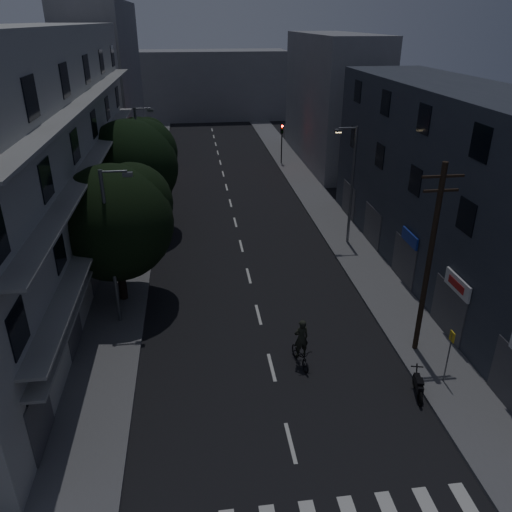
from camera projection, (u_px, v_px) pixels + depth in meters
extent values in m
plane|color=black|center=(235.00, 220.00, 39.18)|extent=(160.00, 160.00, 0.00)
cube|color=#565659|center=(137.00, 224.00, 38.28)|extent=(3.00, 90.00, 0.15)
cube|color=#565659|center=(328.00, 215.00, 40.03)|extent=(3.00, 90.00, 0.15)
cube|color=beige|center=(291.00, 443.00, 18.59)|extent=(0.15, 2.00, 0.01)
cube|color=beige|center=(272.00, 367.00, 22.62)|extent=(0.15, 2.00, 0.01)
cube|color=beige|center=(258.00, 314.00, 26.65)|extent=(0.15, 2.00, 0.01)
cube|color=beige|center=(249.00, 276.00, 30.68)|extent=(0.15, 2.00, 0.01)
cube|color=beige|center=(241.00, 246.00, 34.71)|extent=(0.15, 2.00, 0.01)
cube|color=beige|center=(235.00, 222.00, 38.73)|extent=(0.15, 2.00, 0.01)
cube|color=beige|center=(230.00, 203.00, 42.76)|extent=(0.15, 2.00, 0.01)
cube|color=beige|center=(226.00, 187.00, 46.79)|extent=(0.15, 2.00, 0.01)
cube|color=beige|center=(223.00, 174.00, 50.82)|extent=(0.15, 2.00, 0.01)
cube|color=beige|center=(220.00, 162.00, 54.85)|extent=(0.15, 2.00, 0.01)
cube|color=beige|center=(218.00, 153.00, 58.87)|extent=(0.15, 2.00, 0.01)
cube|color=beige|center=(216.00, 144.00, 62.90)|extent=(0.15, 2.00, 0.01)
cube|color=beige|center=(214.00, 136.00, 66.93)|extent=(0.15, 2.00, 0.01)
cube|color=beige|center=(212.00, 130.00, 70.96)|extent=(0.15, 2.00, 0.01)
cube|color=#A2A29D|center=(35.00, 160.00, 28.51)|extent=(6.00, 36.00, 14.00)
cube|color=black|center=(37.00, 404.00, 17.58)|extent=(0.06, 1.60, 1.60)
cube|color=black|center=(71.00, 314.00, 22.95)|extent=(0.06, 1.60, 1.60)
cube|color=black|center=(93.00, 258.00, 28.33)|extent=(0.06, 1.60, 1.60)
cube|color=black|center=(107.00, 220.00, 33.70)|extent=(0.06, 1.60, 1.60)
cube|color=black|center=(118.00, 192.00, 39.07)|extent=(0.06, 1.60, 1.60)
cube|color=black|center=(126.00, 171.00, 44.44)|extent=(0.06, 1.60, 1.60)
cube|color=black|center=(18.00, 328.00, 16.21)|extent=(0.06, 1.60, 1.60)
cube|color=black|center=(60.00, 251.00, 21.58)|extent=(0.06, 1.60, 1.60)
cube|color=black|center=(84.00, 205.00, 26.95)|extent=(0.06, 1.60, 1.60)
cube|color=black|center=(101.00, 174.00, 32.32)|extent=(0.06, 1.60, 1.60)
cube|color=black|center=(113.00, 152.00, 37.69)|extent=(0.06, 1.60, 1.60)
cube|color=black|center=(122.00, 135.00, 43.06)|extent=(0.06, 1.60, 1.60)
cube|color=black|center=(46.00, 180.00, 20.20)|extent=(0.06, 1.60, 1.60)
cube|color=black|center=(75.00, 146.00, 25.57)|extent=(0.06, 1.60, 1.60)
cube|color=black|center=(94.00, 124.00, 30.94)|extent=(0.06, 1.60, 1.60)
cube|color=black|center=(107.00, 108.00, 36.31)|extent=(0.06, 1.60, 1.60)
cube|color=black|center=(117.00, 97.00, 41.68)|extent=(0.06, 1.60, 1.60)
cube|color=black|center=(31.00, 98.00, 18.82)|extent=(0.06, 1.60, 1.60)
cube|color=black|center=(65.00, 80.00, 24.19)|extent=(0.06, 1.60, 1.60)
cube|color=black|center=(87.00, 69.00, 29.57)|extent=(0.06, 1.60, 1.60)
cube|color=black|center=(102.00, 61.00, 34.94)|extent=(0.06, 1.60, 1.60)
cube|color=black|center=(113.00, 56.00, 40.31)|extent=(0.06, 1.60, 1.60)
cube|color=gray|center=(104.00, 207.00, 30.21)|extent=(1.00, 32.40, 0.12)
cube|color=gray|center=(97.00, 154.00, 28.83)|extent=(1.00, 32.40, 0.12)
cube|color=gray|center=(89.00, 97.00, 27.45)|extent=(1.00, 32.40, 0.12)
cube|color=gray|center=(105.00, 221.00, 30.58)|extent=(0.80, 32.40, 0.12)
cube|color=#424247|center=(40.00, 417.00, 17.84)|extent=(0.06, 2.40, 2.40)
cube|color=#424247|center=(74.00, 325.00, 23.21)|extent=(0.06, 2.40, 2.40)
cube|color=#424247|center=(94.00, 268.00, 28.58)|extent=(0.06, 2.40, 2.40)
cube|color=#424247|center=(109.00, 228.00, 33.96)|extent=(0.06, 2.40, 2.40)
cube|color=#424247|center=(119.00, 200.00, 39.33)|extent=(0.06, 2.40, 2.40)
cube|color=#424247|center=(127.00, 178.00, 44.70)|extent=(0.06, 2.40, 2.40)
cube|color=#2B303A|center=(460.00, 190.00, 28.37)|extent=(6.00, 28.00, 11.00)
cube|color=black|center=(466.00, 216.00, 22.30)|extent=(0.06, 1.40, 1.50)
cube|color=black|center=(415.00, 181.00, 27.23)|extent=(0.06, 1.40, 1.50)
cube|color=black|center=(380.00, 156.00, 32.15)|extent=(0.06, 1.40, 1.50)
cube|color=black|center=(354.00, 138.00, 37.07)|extent=(0.06, 1.40, 1.50)
cube|color=black|center=(481.00, 143.00, 20.88)|extent=(0.06, 1.40, 1.50)
cube|color=black|center=(424.00, 119.00, 25.81)|extent=(0.06, 1.40, 1.50)
cube|color=black|center=(386.00, 103.00, 30.73)|extent=(0.06, 1.40, 1.50)
cube|color=black|center=(358.00, 91.00, 35.65)|extent=(0.06, 1.40, 1.50)
cube|color=#424247|center=(448.00, 310.00, 24.41)|extent=(0.06, 3.00, 2.60)
cube|color=#424247|center=(404.00, 261.00, 29.33)|extent=(0.06, 3.00, 2.60)
cube|color=#424247|center=(372.00, 226.00, 34.26)|extent=(0.06, 3.00, 2.60)
cube|color=#424247|center=(349.00, 200.00, 39.18)|extent=(0.06, 3.00, 2.60)
cube|color=silver|center=(458.00, 285.00, 23.22)|extent=(0.12, 2.20, 0.80)
cube|color=#B21414|center=(456.00, 285.00, 23.21)|extent=(0.02, 1.40, 0.36)
cube|color=navy|center=(410.00, 238.00, 28.15)|extent=(0.12, 2.00, 0.70)
cube|color=slate|center=(106.00, 82.00, 54.93)|extent=(6.00, 20.00, 16.00)
cube|color=slate|center=(331.00, 100.00, 53.00)|extent=(6.00, 20.00, 13.00)
cube|color=slate|center=(208.00, 85.00, 77.31)|extent=(24.00, 8.00, 10.00)
cylinder|color=black|center=(120.00, 265.00, 27.07)|extent=(0.44, 0.44, 4.11)
sphere|color=black|center=(114.00, 223.00, 26.01)|extent=(6.17, 6.17, 6.17)
sphere|color=black|center=(132.00, 203.00, 26.48)|extent=(4.32, 4.32, 4.32)
sphere|color=black|center=(96.00, 219.00, 25.17)|extent=(4.01, 4.01, 4.01)
cylinder|color=black|center=(135.00, 202.00, 35.92)|extent=(0.44, 0.44, 4.35)
sphere|color=black|center=(131.00, 167.00, 34.80)|extent=(6.56, 6.56, 6.56)
sphere|color=black|center=(145.00, 152.00, 35.29)|extent=(4.59, 4.59, 4.59)
sphere|color=black|center=(117.00, 163.00, 33.90)|extent=(4.26, 4.26, 4.26)
cylinder|color=black|center=(142.00, 171.00, 45.00)|extent=(0.44, 0.44, 3.51)
sphere|color=black|center=(139.00, 147.00, 44.09)|extent=(5.25, 5.25, 5.25)
sphere|color=black|center=(148.00, 138.00, 44.48)|extent=(3.67, 3.67, 3.67)
sphere|color=black|center=(131.00, 144.00, 43.37)|extent=(3.41, 3.41, 3.41)
cylinder|color=black|center=(282.00, 148.00, 53.35)|extent=(0.12, 0.12, 3.20)
cube|color=black|center=(282.00, 129.00, 52.47)|extent=(0.28, 0.22, 0.90)
sphere|color=#FF0C05|center=(282.00, 126.00, 52.19)|extent=(0.22, 0.22, 0.22)
sphere|color=#3F330C|center=(282.00, 129.00, 52.32)|extent=(0.22, 0.22, 0.22)
sphere|color=black|center=(282.00, 132.00, 52.45)|extent=(0.22, 0.22, 0.22)
cylinder|color=black|center=(159.00, 154.00, 51.09)|extent=(0.12, 0.12, 3.20)
cube|color=black|center=(157.00, 134.00, 50.21)|extent=(0.28, 0.22, 0.90)
sphere|color=#FF0C05|center=(157.00, 131.00, 49.93)|extent=(0.22, 0.22, 0.22)
sphere|color=#3F330C|center=(157.00, 134.00, 50.06)|extent=(0.22, 0.22, 0.22)
sphere|color=black|center=(157.00, 137.00, 50.19)|extent=(0.22, 0.22, 0.22)
cylinder|color=slate|center=(111.00, 250.00, 24.17)|extent=(0.18, 0.18, 8.00)
cylinder|color=slate|center=(114.00, 171.00, 22.56)|extent=(1.20, 0.10, 0.10)
cube|color=slate|center=(128.00, 174.00, 22.69)|extent=(0.45, 0.25, 0.18)
cube|color=#4C4C4C|center=(128.00, 176.00, 22.74)|extent=(0.35, 0.18, 0.04)
cylinder|color=slate|center=(352.00, 187.00, 33.29)|extent=(0.18, 0.18, 8.00)
cylinder|color=slate|center=(348.00, 128.00, 31.54)|extent=(1.20, 0.10, 0.10)
cube|color=slate|center=(338.00, 131.00, 31.54)|extent=(0.45, 0.25, 0.18)
cube|color=#FFD88C|center=(338.00, 132.00, 31.58)|extent=(0.35, 0.18, 0.04)
cylinder|color=#55575C|center=(139.00, 159.00, 39.98)|extent=(0.18, 0.18, 8.00)
cylinder|color=#55575C|center=(142.00, 108.00, 38.37)|extent=(1.20, 0.10, 0.10)
cube|color=#55575C|center=(150.00, 110.00, 38.51)|extent=(0.45, 0.25, 0.18)
cube|color=#4C4C4C|center=(151.00, 112.00, 38.55)|extent=(0.35, 0.18, 0.04)
cylinder|color=black|center=(429.00, 263.00, 21.78)|extent=(0.24, 0.24, 9.00)
cube|color=black|center=(443.00, 176.00, 20.11)|extent=(1.80, 0.10, 0.10)
cube|color=black|center=(441.00, 191.00, 20.36)|extent=(1.50, 0.10, 0.10)
cylinder|color=#595B60|center=(448.00, 357.00, 21.01)|extent=(0.06, 0.06, 2.50)
cube|color=yellow|center=(452.00, 337.00, 20.56)|extent=(0.05, 0.35, 0.45)
torus|color=black|center=(420.00, 399.00, 20.35)|extent=(0.25, 0.67, 0.66)
torus|color=black|center=(415.00, 381.00, 21.36)|extent=(0.25, 0.67, 0.66)
cube|color=black|center=(418.00, 384.00, 20.73)|extent=(0.47, 1.06, 0.33)
cube|color=black|center=(420.00, 381.00, 20.49)|extent=(0.37, 0.48, 0.09)
cylinder|color=black|center=(417.00, 373.00, 21.14)|extent=(0.15, 0.41, 0.79)
cube|color=black|center=(417.00, 367.00, 21.10)|extent=(0.51, 0.16, 0.04)
imported|color=black|center=(300.00, 355.00, 22.63)|extent=(1.00, 1.95, 0.98)
imported|color=black|center=(301.00, 338.00, 22.23)|extent=(0.76, 0.57, 1.87)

